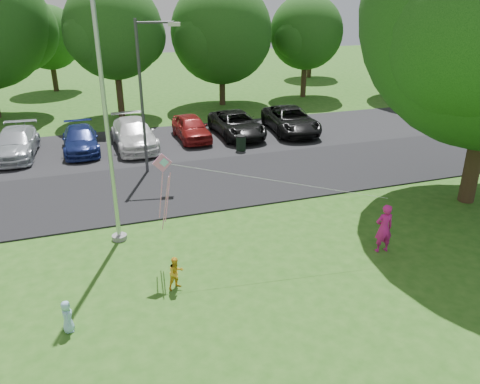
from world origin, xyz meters
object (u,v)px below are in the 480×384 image
object	(u,v)px
trash_can	(241,143)
kite	(170,178)
flagpole	(106,119)
woman	(384,228)
child_blue	(67,316)
child_yellow	(176,273)
street_lamp	(147,84)

from	to	relation	value
trash_can	kite	xyz separation A→B (m)	(-5.60, -9.97, 2.40)
flagpole	kite	bearing A→B (deg)	-55.03
woman	child_blue	world-z (taller)	woman
flagpole	trash_can	world-z (taller)	flagpole
woman	child_yellow	distance (m)	6.73
woman	kite	distance (m)	6.94
woman	flagpole	bearing A→B (deg)	-19.34
flagpole	kite	xyz separation A→B (m)	(1.49, -2.13, -1.33)
flagpole	kite	world-z (taller)	flagpole
flagpole	child_blue	size ratio (longest dim) A/B	11.61
child_yellow	kite	size ratio (longest dim) A/B	0.14
kite	child_yellow	bearing A→B (deg)	-97.33
street_lamp	trash_can	distance (m)	6.35
trash_can	woman	xyz separation A→B (m)	(0.88, -11.41, 0.39)
flagpole	street_lamp	size ratio (longest dim) A/B	1.47
woman	kite	world-z (taller)	kite
flagpole	woman	world-z (taller)	flagpole
street_lamp	child_yellow	size ratio (longest dim) A/B	6.89
child_blue	child_yellow	bearing A→B (deg)	-71.61
child_blue	street_lamp	bearing A→B (deg)	-19.44
flagpole	child_blue	bearing A→B (deg)	-110.48
woman	street_lamp	bearing A→B (deg)	-54.39
flagpole	child_blue	distance (m)	6.01
child_blue	kite	bearing A→B (deg)	-53.66
woman	child_yellow	size ratio (longest dim) A/B	1.67
flagpole	child_blue	world-z (taller)	flagpole
child_yellow	kite	bearing A→B (deg)	58.88
trash_can	child_blue	xyz separation A→B (m)	(-8.74, -12.25, -0.01)
trash_can	flagpole	bearing A→B (deg)	-132.16
street_lamp	child_yellow	distance (m)	10.33
street_lamp	child_blue	bearing A→B (deg)	-99.76
trash_can	child_yellow	xyz separation A→B (m)	(-5.84, -11.30, 0.06)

